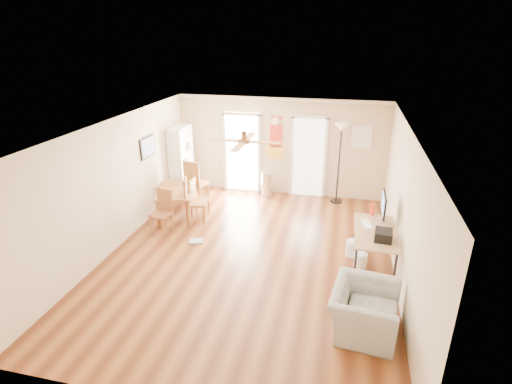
% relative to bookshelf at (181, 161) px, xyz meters
% --- Properties ---
extents(floor, '(7.00, 7.00, 0.00)m').
position_rel_bookshelf_xyz_m(floor, '(2.54, -2.78, -0.94)').
color(floor, brown).
rests_on(floor, ground).
extents(ceiling, '(5.50, 7.00, 0.00)m').
position_rel_bookshelf_xyz_m(ceiling, '(2.54, -2.78, 1.66)').
color(ceiling, silver).
rests_on(ceiling, floor).
extents(wall_back, '(5.50, 0.04, 2.60)m').
position_rel_bookshelf_xyz_m(wall_back, '(2.54, 0.72, 0.36)').
color(wall_back, beige).
rests_on(wall_back, floor).
extents(wall_front, '(5.50, 0.04, 2.60)m').
position_rel_bookshelf_xyz_m(wall_front, '(2.54, -6.28, 0.36)').
color(wall_front, beige).
rests_on(wall_front, floor).
extents(wall_left, '(0.04, 7.00, 2.60)m').
position_rel_bookshelf_xyz_m(wall_left, '(-0.21, -2.78, 0.36)').
color(wall_left, beige).
rests_on(wall_left, floor).
extents(wall_right, '(0.04, 7.00, 2.60)m').
position_rel_bookshelf_xyz_m(wall_right, '(5.29, -2.78, 0.36)').
color(wall_right, beige).
rests_on(wall_right, floor).
extents(crown_molding, '(5.50, 7.00, 0.08)m').
position_rel_bookshelf_xyz_m(crown_molding, '(2.54, -2.78, 1.62)').
color(crown_molding, white).
rests_on(crown_molding, wall_back).
extents(kitchen_doorway, '(0.90, 0.10, 2.10)m').
position_rel_bookshelf_xyz_m(kitchen_doorway, '(1.49, 0.70, 0.11)').
color(kitchen_doorway, white).
rests_on(kitchen_doorway, wall_back).
extents(bathroom_doorway, '(0.80, 0.10, 2.10)m').
position_rel_bookshelf_xyz_m(bathroom_doorway, '(3.29, 0.70, 0.11)').
color(bathroom_doorway, white).
rests_on(bathroom_doorway, wall_back).
extents(wall_decal, '(0.46, 0.03, 1.10)m').
position_rel_bookshelf_xyz_m(wall_decal, '(2.42, 0.70, 0.61)').
color(wall_decal, red).
rests_on(wall_decal, wall_back).
extents(ac_grille, '(0.50, 0.04, 0.60)m').
position_rel_bookshelf_xyz_m(ac_grille, '(4.59, 0.69, 0.76)').
color(ac_grille, white).
rests_on(ac_grille, wall_back).
extents(framed_poster, '(0.04, 0.66, 0.48)m').
position_rel_bookshelf_xyz_m(framed_poster, '(-0.18, -1.38, 0.76)').
color(framed_poster, black).
rests_on(framed_poster, wall_left).
extents(ceiling_fan, '(1.24, 1.24, 0.20)m').
position_rel_bookshelf_xyz_m(ceiling_fan, '(2.54, -3.08, 1.49)').
color(ceiling_fan, '#593819').
rests_on(ceiling_fan, ceiling).
extents(bookshelf, '(0.51, 0.89, 1.87)m').
position_rel_bookshelf_xyz_m(bookshelf, '(0.00, 0.00, 0.00)').
color(bookshelf, white).
rests_on(bookshelf, floor).
extents(dining_table, '(1.13, 1.51, 0.67)m').
position_rel_bookshelf_xyz_m(dining_table, '(0.39, -1.29, -0.60)').
color(dining_table, '#AA6336').
rests_on(dining_table, floor).
extents(dining_chair_right_a, '(0.39, 0.39, 0.92)m').
position_rel_bookshelf_xyz_m(dining_chair_right_a, '(0.94, -1.21, -0.48)').
color(dining_chair_right_a, olive).
rests_on(dining_chair_right_a, floor).
extents(dining_chair_right_b, '(0.55, 0.55, 1.06)m').
position_rel_bookshelf_xyz_m(dining_chair_right_b, '(0.94, -1.51, -0.41)').
color(dining_chair_right_b, '#995D31').
rests_on(dining_chair_right_b, floor).
extents(dining_chair_near, '(0.47, 0.47, 0.96)m').
position_rel_bookshelf_xyz_m(dining_chair_near, '(0.40, -2.18, -0.45)').
color(dining_chair_near, '#9A5931').
rests_on(dining_chair_near, floor).
extents(dining_chair_far, '(0.55, 0.55, 1.12)m').
position_rel_bookshelf_xyz_m(dining_chair_far, '(0.55, -0.37, -0.37)').
color(dining_chair_far, olive).
rests_on(dining_chair_far, floor).
extents(trash_can, '(0.35, 0.35, 0.66)m').
position_rel_bookshelf_xyz_m(trash_can, '(2.25, 0.40, -0.60)').
color(trash_can, silver).
rests_on(trash_can, floor).
extents(torchiere_lamp, '(0.50, 0.50, 2.08)m').
position_rel_bookshelf_xyz_m(torchiere_lamp, '(4.10, 0.40, 0.10)').
color(torchiere_lamp, black).
rests_on(torchiere_lamp, floor).
extents(computer_desk, '(0.73, 1.46, 0.78)m').
position_rel_bookshelf_xyz_m(computer_desk, '(4.88, -2.66, -0.54)').
color(computer_desk, '#A28558').
rests_on(computer_desk, floor).
extents(imac, '(0.15, 0.62, 0.57)m').
position_rel_bookshelf_xyz_m(imac, '(5.01, -2.23, 0.13)').
color(imac, black).
rests_on(imac, computer_desk).
extents(keyboard, '(0.21, 0.42, 0.02)m').
position_rel_bookshelf_xyz_m(keyboard, '(4.74, -2.41, -0.14)').
color(keyboard, white).
rests_on(keyboard, computer_desk).
extents(printer, '(0.32, 0.37, 0.18)m').
position_rel_bookshelf_xyz_m(printer, '(4.99, -2.97, -0.06)').
color(printer, black).
rests_on(printer, computer_desk).
extents(orange_bottle, '(0.09, 0.09, 0.25)m').
position_rel_bookshelf_xyz_m(orange_bottle, '(4.84, -1.97, -0.03)').
color(orange_bottle, '#EE3A15').
rests_on(orange_bottle, computer_desk).
extents(wastebasket_a, '(0.28, 0.28, 0.32)m').
position_rel_bookshelf_xyz_m(wastebasket_a, '(4.54, -2.26, -0.78)').
color(wastebasket_a, silver).
rests_on(wastebasket_a, floor).
extents(wastebasket_b, '(0.27, 0.27, 0.28)m').
position_rel_bookshelf_xyz_m(wastebasket_b, '(4.68, -2.65, -0.80)').
color(wastebasket_b, white).
rests_on(wastebasket_b, floor).
extents(floor_cloth, '(0.33, 0.30, 0.04)m').
position_rel_bookshelf_xyz_m(floor_cloth, '(1.30, -2.45, -0.92)').
color(floor_cloth, '#989793').
rests_on(floor_cloth, floor).
extents(armchair, '(1.08, 1.19, 0.70)m').
position_rel_bookshelf_xyz_m(armchair, '(4.69, -4.42, -0.59)').
color(armchair, gray).
rests_on(armchair, floor).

